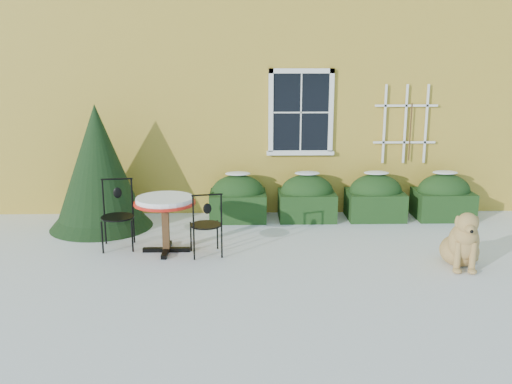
{
  "coord_description": "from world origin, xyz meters",
  "views": [
    {
      "loc": [
        -0.23,
        -7.85,
        3.03
      ],
      "look_at": [
        0.0,
        1.0,
        0.9
      ],
      "focal_mm": 40.0,
      "sensor_mm": 36.0,
      "label": 1
    }
  ],
  "objects_px": {
    "patio_chair_near": "(206,224)",
    "bistro_table": "(165,206)",
    "dog": "(462,244)",
    "evergreen_shrub": "(99,179)",
    "patio_chair_far": "(118,214)"
  },
  "relations": [
    {
      "from": "bistro_table",
      "to": "patio_chair_far",
      "type": "xyz_separation_m",
      "value": [
        -0.79,
        0.26,
        -0.19
      ]
    },
    {
      "from": "evergreen_shrub",
      "to": "patio_chair_near",
      "type": "distance_m",
      "value": 2.56
    },
    {
      "from": "patio_chair_near",
      "to": "dog",
      "type": "xyz_separation_m",
      "value": [
        3.76,
        -0.61,
        -0.15
      ]
    },
    {
      "from": "evergreen_shrub",
      "to": "bistro_table",
      "type": "xyz_separation_m",
      "value": [
        1.34,
        -1.39,
        -0.15
      ]
    },
    {
      "from": "patio_chair_near",
      "to": "dog",
      "type": "height_order",
      "value": "patio_chair_near"
    },
    {
      "from": "patio_chair_near",
      "to": "evergreen_shrub",
      "type": "bearing_deg",
      "value": -49.57
    },
    {
      "from": "bistro_table",
      "to": "patio_chair_far",
      "type": "height_order",
      "value": "patio_chair_far"
    },
    {
      "from": "evergreen_shrub",
      "to": "patio_chair_near",
      "type": "bearing_deg",
      "value": -38.24
    },
    {
      "from": "bistro_table",
      "to": "dog",
      "type": "height_order",
      "value": "bistro_table"
    },
    {
      "from": "bistro_table",
      "to": "dog",
      "type": "relative_size",
      "value": 0.98
    },
    {
      "from": "evergreen_shrub",
      "to": "patio_chair_near",
      "type": "xyz_separation_m",
      "value": [
        1.99,
        -1.57,
        -0.38
      ]
    },
    {
      "from": "patio_chair_near",
      "to": "dog",
      "type": "distance_m",
      "value": 3.81
    },
    {
      "from": "dog",
      "to": "evergreen_shrub",
      "type": "bearing_deg",
      "value": 167.4
    },
    {
      "from": "evergreen_shrub",
      "to": "bistro_table",
      "type": "relative_size",
      "value": 2.31
    },
    {
      "from": "patio_chair_near",
      "to": "bistro_table",
      "type": "bearing_deg",
      "value": -26.82
    }
  ]
}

